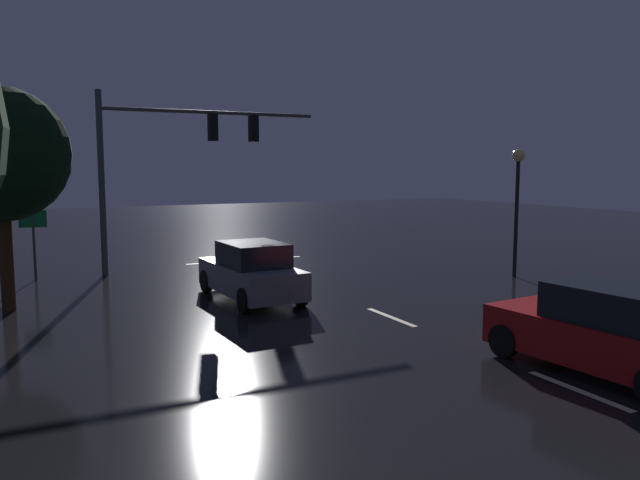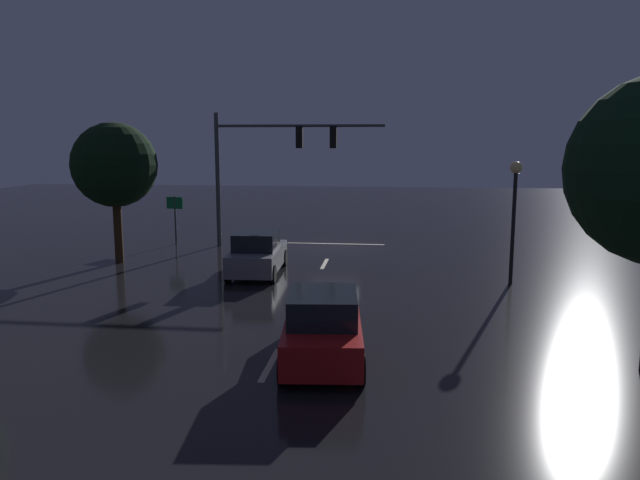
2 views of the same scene
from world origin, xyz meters
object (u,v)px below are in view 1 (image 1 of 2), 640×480
(car_distant, at_px, (603,331))
(tree_right_near, at_px, (0,155))
(traffic_signal_assembly, at_px, (176,147))
(street_lamp_left_kerb, at_px, (517,187))
(route_sign, at_px, (33,229))
(car_approaching, at_px, (251,272))

(car_distant, bearing_deg, tree_right_near, -46.85)
(car_distant, height_order, tree_right_near, tree_right_near)
(traffic_signal_assembly, relative_size, car_distant, 1.85)
(street_lamp_left_kerb, relative_size, route_sign, 1.82)
(traffic_signal_assembly, relative_size, route_sign, 3.36)
(car_approaching, xyz_separation_m, street_lamp_left_kerb, (-9.69, 0.63, 2.40))
(car_distant, xyz_separation_m, street_lamp_left_kerb, (-6.03, -8.64, 2.40))
(car_distant, bearing_deg, traffic_signal_assembly, -74.51)
(traffic_signal_assembly, relative_size, tree_right_near, 1.38)
(street_lamp_left_kerb, bearing_deg, car_distant, 55.06)
(car_distant, distance_m, tree_right_near, 15.15)
(car_approaching, xyz_separation_m, route_sign, (5.60, -6.25, 0.99))
(car_distant, xyz_separation_m, route_sign, (9.25, -15.51, 0.99))
(route_sign, bearing_deg, street_lamp_left_kerb, 155.78)
(route_sign, bearing_deg, car_approaching, 131.86)
(route_sign, relative_size, tree_right_near, 0.41)
(traffic_signal_assembly, relative_size, car_approaching, 1.88)
(traffic_signal_assembly, xyz_separation_m, tree_right_near, (5.81, 4.68, -0.41))
(route_sign, bearing_deg, traffic_signal_assembly, 179.31)
(street_lamp_left_kerb, distance_m, route_sign, 16.82)
(car_approaching, distance_m, car_distant, 9.96)
(traffic_signal_assembly, bearing_deg, route_sign, -0.69)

